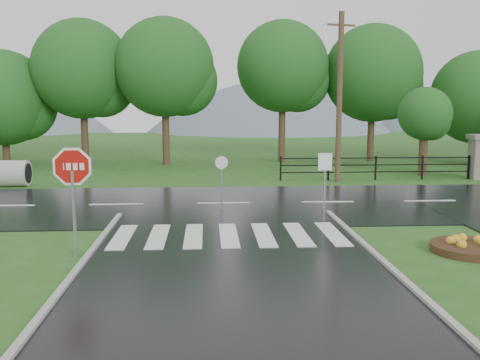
{
  "coord_description": "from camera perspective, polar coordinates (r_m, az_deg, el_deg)",
  "views": [
    {
      "loc": [
        -0.59,
        -9.85,
        3.79
      ],
      "look_at": [
        0.38,
        6.0,
        1.5
      ],
      "focal_mm": 40.0,
      "sensor_mm": 36.0,
      "label": 1
    }
  ],
  "objects": [
    {
      "name": "flower_bed",
      "position": [
        15.0,
        23.33,
        -6.54
      ],
      "size": [
        1.98,
        1.98,
        0.4
      ],
      "color": "#332111",
      "rests_on": "ground"
    },
    {
      "name": "main_road",
      "position": [
        20.22,
        -1.78,
        -2.6
      ],
      "size": [
        90.0,
        8.0,
        0.04
      ],
      "primitive_type": "cube",
      "color": "black",
      "rests_on": "ground"
    },
    {
      "name": "ground",
      "position": [
        10.57,
        -0.07,
        -12.81
      ],
      "size": [
        120.0,
        120.0,
        0.0
      ],
      "primitive_type": "plane",
      "color": "#26571D",
      "rests_on": "ground"
    },
    {
      "name": "stop_sign",
      "position": [
        13.67,
        -17.43,
        0.34
      ],
      "size": [
        1.29,
        0.07,
        2.91
      ],
      "color": "#939399",
      "rests_on": "ground"
    },
    {
      "name": "fence_west",
      "position": [
        27.34,
        14.27,
        1.51
      ],
      "size": [
        9.58,
        0.08,
        1.2
      ],
      "color": "black",
      "rests_on": "ground"
    },
    {
      "name": "utility_pole_east",
      "position": [
        26.12,
        10.57,
        8.7
      ],
      "size": [
        1.4,
        0.45,
        8.02
      ],
      "color": "#473523",
      "rests_on": "ground"
    },
    {
      "name": "treeline",
      "position": [
        34.1,
        -0.83,
        1.83
      ],
      "size": [
        83.2,
        5.2,
        10.0
      ],
      "color": "#18501A",
      "rests_on": "ground"
    },
    {
      "name": "entrance_tree_left",
      "position": [
        29.61,
        19.12,
        6.64
      ],
      "size": [
        2.77,
        2.77,
        4.63
      ],
      "color": "#3D2B1C",
      "rests_on": "ground"
    },
    {
      "name": "reg_sign_small",
      "position": [
        18.08,
        9.04,
        0.89
      ],
      "size": [
        0.48,
        0.08,
        2.14
      ],
      "color": "#939399",
      "rests_on": "ground"
    },
    {
      "name": "hills",
      "position": [
        77.41,
        -0.4,
        -6.24
      ],
      "size": [
        102.0,
        48.0,
        48.0
      ],
      "color": "slate",
      "rests_on": "ground"
    },
    {
      "name": "reg_sign_round",
      "position": [
        18.84,
        -1.98,
        0.48
      ],
      "size": [
        0.45,
        0.09,
        1.95
      ],
      "color": "#939399",
      "rests_on": "ground"
    },
    {
      "name": "pillar_west",
      "position": [
        29.32,
        24.13,
        2.38
      ],
      "size": [
        1.0,
        1.0,
        2.24
      ],
      "color": "gray",
      "rests_on": "ground"
    },
    {
      "name": "crosswalk",
      "position": [
        15.32,
        -1.21,
        -5.89
      ],
      "size": [
        6.5,
        2.8,
        0.02
      ],
      "color": "silver",
      "rests_on": "ground"
    }
  ]
}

